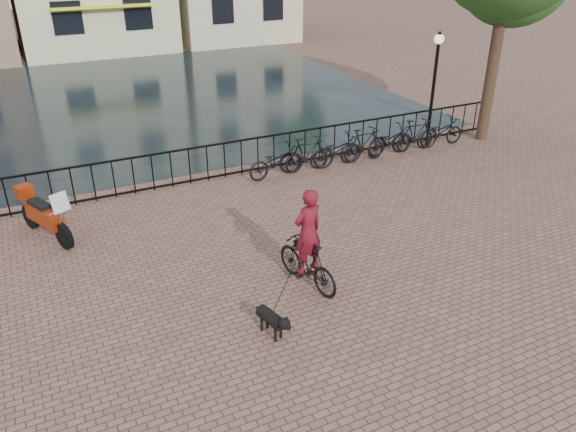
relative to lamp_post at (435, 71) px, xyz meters
name	(u,v)px	position (x,y,z in m)	size (l,w,h in m)	color
ground	(369,358)	(-7.20, -7.60, -2.38)	(100.00, 100.00, 0.00)	brown
canal_water	(134,98)	(-7.20, 9.70, -2.38)	(20.00, 20.00, 0.00)	black
railing	(207,163)	(-7.20, 0.40, -1.87)	(20.00, 0.05, 1.02)	black
lamp_post	(435,71)	(0.00, 0.00, 0.00)	(0.30, 0.30, 3.45)	black
cyclist	(308,245)	(-7.14, -5.31, -1.47)	(0.85, 1.81, 2.39)	black
dog	(271,321)	(-8.38, -6.36, -2.10)	(0.46, 0.86, 0.55)	black
motorcycle	(44,210)	(-11.47, -1.09, -1.69)	(1.19, 1.94, 1.37)	#9B2A0B
parked_bike_0	(277,162)	(-5.40, -0.20, -1.93)	(0.60, 1.72, 0.90)	black
parked_bike_1	(307,154)	(-4.45, -0.20, -1.88)	(0.47, 1.66, 1.00)	black
parked_bike_2	(336,151)	(-3.50, -0.20, -1.93)	(0.60, 1.72, 0.90)	black
parked_bike_3	(364,144)	(-2.55, -0.20, -1.88)	(0.47, 1.66, 1.00)	black
parked_bike_4	(390,141)	(-1.60, -0.20, -1.93)	(0.60, 1.72, 0.90)	black
parked_bike_5	(416,135)	(-0.65, -0.20, -1.88)	(0.47, 1.66, 1.00)	black
parked_bike_6	(440,132)	(0.30, -0.20, -1.93)	(0.60, 1.72, 0.90)	black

